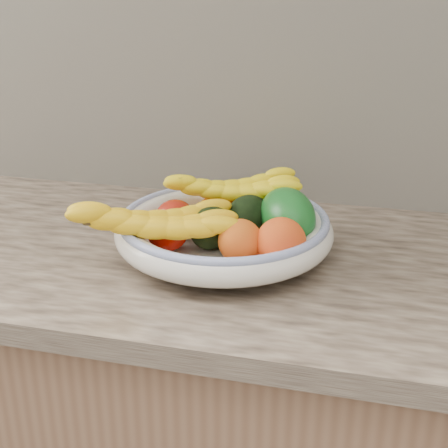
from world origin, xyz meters
TOP-DOWN VIEW (x-y plane):
  - kitchen_counter at (0.00, 1.69)m, footprint 2.44×0.66m
  - fruit_bowl at (0.00, 1.66)m, footprint 0.39×0.39m
  - clementine_back_left at (-0.04, 1.74)m, footprint 0.07×0.07m
  - clementine_back_right at (0.02, 1.77)m, footprint 0.06×0.06m
  - clementine_back_mid at (-0.00, 1.73)m, footprint 0.05×0.05m
  - tomato_left at (-0.09, 1.66)m, footprint 0.09×0.09m
  - tomato_near_left at (-0.08, 1.59)m, footprint 0.07×0.07m
  - avocado_center at (-0.02, 1.64)m, footprint 0.09×0.12m
  - avocado_right at (0.04, 1.69)m, footprint 0.09×0.12m
  - green_mango at (0.11, 1.68)m, footprint 0.17×0.18m
  - peach_front at (0.05, 1.58)m, footprint 0.10×0.10m
  - peach_right at (0.11, 1.59)m, footprint 0.10×0.10m
  - banana_bunch_back at (-0.01, 1.75)m, footprint 0.29×0.18m
  - banana_bunch_front at (-0.10, 1.57)m, footprint 0.32×0.23m

SIDE VIEW (x-z plane):
  - kitchen_counter at x=0.00m, z-range -0.24..1.16m
  - fruit_bowl at x=0.00m, z-range 0.91..0.99m
  - clementine_back_left at x=-0.04m, z-range 0.93..0.98m
  - clementine_back_right at x=0.02m, z-range 0.93..0.98m
  - clementine_back_mid at x=0.00m, z-range 0.93..0.98m
  - tomato_left at x=-0.09m, z-range 0.93..0.99m
  - tomato_near_left at x=-0.08m, z-range 0.93..0.99m
  - avocado_center at x=-0.02m, z-range 0.93..1.00m
  - avocado_right at x=0.04m, z-range 0.93..1.00m
  - peach_front at x=0.05m, z-range 0.93..1.00m
  - peach_right at x=0.11m, z-range 0.93..1.01m
  - green_mango at x=0.11m, z-range 0.91..1.04m
  - banana_bunch_front at x=-0.10m, z-range 0.94..1.02m
  - banana_bunch_back at x=-0.01m, z-range 0.95..1.03m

